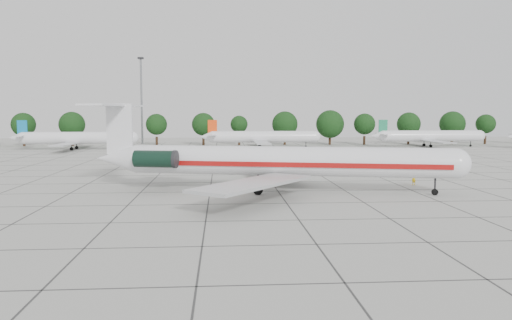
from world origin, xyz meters
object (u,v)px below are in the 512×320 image
at_px(bg_airliner_b, 77,138).
at_px(bg_airliner_c, 263,137).
at_px(ground_crew, 414,178).
at_px(floodlight_mast, 141,96).
at_px(main_airliner, 267,160).
at_px(bg_airliner_d, 430,136).

xyz_separation_m(bg_airliner_b, bg_airliner_c, (47.09, 2.81, 0.00)).
bearing_deg(ground_crew, floodlight_mast, -85.05).
relative_size(main_airliner, floodlight_mast, 1.71).
distance_m(main_airliner, floodlight_mast, 96.90).
height_order(main_airliner, bg_airliner_d, main_airliner).
distance_m(ground_crew, bg_airliner_b, 89.71).
distance_m(bg_airliner_c, floodlight_mast, 41.01).
relative_size(ground_crew, bg_airliner_d, 0.06).
height_order(bg_airliner_b, floodlight_mast, floodlight_mast).
relative_size(bg_airliner_d, floodlight_mast, 1.11).
height_order(bg_airliner_c, floodlight_mast, floodlight_mast).
bearing_deg(bg_airliner_d, bg_airliner_c, -178.29).
relative_size(bg_airliner_b, bg_airliner_d, 1.00).
bearing_deg(ground_crew, bg_airliner_d, -138.28).
height_order(ground_crew, bg_airliner_b, bg_airliner_b).
bearing_deg(floodlight_mast, bg_airliner_d, -12.59).
bearing_deg(ground_crew, main_airliner, -12.45).
bearing_deg(bg_airliner_b, floodlight_mast, 60.04).
relative_size(bg_airliner_c, bg_airliner_d, 1.00).
height_order(bg_airliner_b, bg_airliner_c, same).
relative_size(ground_crew, floodlight_mast, 0.07).
relative_size(main_airliner, ground_crew, 24.66).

